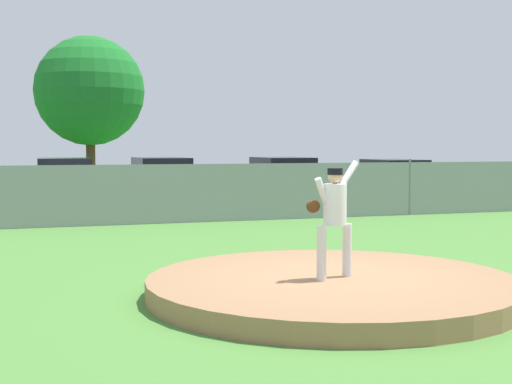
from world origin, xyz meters
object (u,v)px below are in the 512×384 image
at_px(pitcher_youth, 334,211).
at_px(parked_car_charcoal, 282,183).
at_px(baseball, 349,266).
at_px(parked_car_white, 64,187).
at_px(parked_car_teal, 394,182).
at_px(parked_car_slate, 161,184).

bearing_deg(pitcher_youth, parked_car_charcoal, 72.05).
bearing_deg(parked_car_charcoal, baseball, -106.64).
relative_size(parked_car_charcoal, parked_car_white, 1.11).
bearing_deg(pitcher_youth, parked_car_white, 100.90).
bearing_deg(parked_car_teal, parked_car_slate, 179.66).
bearing_deg(parked_car_charcoal, parked_car_white, 179.25).
bearing_deg(parked_car_white, pitcher_youth, -79.10).
relative_size(baseball, parked_car_slate, 0.02).
height_order(parked_car_teal, parked_car_white, parked_car_white).
xyz_separation_m(baseball, parked_car_charcoal, (4.04, 13.51, 0.50)).
height_order(baseball, parked_car_teal, parked_car_teal).
xyz_separation_m(baseball, parked_car_slate, (-0.14, 13.96, 0.51)).
distance_m(pitcher_youth, parked_car_white, 14.55).
bearing_deg(pitcher_youth, parked_car_teal, 57.72).
xyz_separation_m(parked_car_teal, parked_car_white, (-11.97, -0.31, 0.04)).
relative_size(parked_car_charcoal, parked_car_slate, 0.98).
height_order(pitcher_youth, parked_car_slate, pitcher_youth).
relative_size(parked_car_teal, parked_car_white, 1.16).
relative_size(pitcher_youth, parked_car_teal, 0.34).
height_order(parked_car_charcoal, parked_car_slate, parked_car_slate).
relative_size(baseball, parked_car_charcoal, 0.02).
xyz_separation_m(parked_car_charcoal, parked_car_slate, (-4.18, 0.45, 0.01)).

